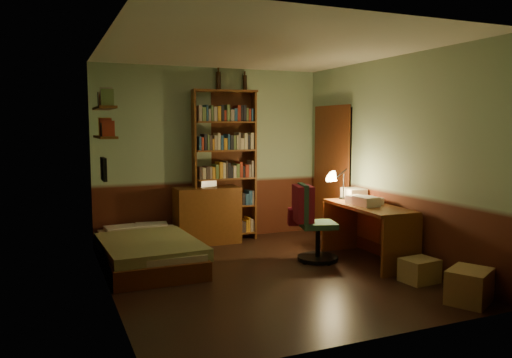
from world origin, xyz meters
name	(u,v)px	position (x,y,z in m)	size (l,w,h in m)	color
floor	(264,275)	(0.00, 0.00, -0.01)	(3.50, 4.00, 0.02)	black
ceiling	(265,48)	(0.00, 0.00, 2.61)	(3.50, 4.00, 0.02)	silver
wall_back	(211,155)	(0.00, 2.01, 1.30)	(3.50, 0.02, 2.60)	#8CA986
wall_left	(106,169)	(-1.76, 0.00, 1.30)	(0.02, 4.00, 2.60)	#8CA986
wall_right	(389,160)	(1.76, 0.00, 1.30)	(0.02, 4.00, 2.60)	#8CA986
wall_front	(369,182)	(0.00, -2.01, 1.30)	(3.50, 0.02, 2.60)	#8CA986
doorway	(333,174)	(1.72, 1.30, 1.00)	(0.06, 0.90, 2.00)	black
door_trim	(331,174)	(1.69, 1.30, 1.00)	(0.02, 0.98, 2.08)	#4A210E
bed	(147,241)	(-1.19, 0.97, 0.29)	(1.05, 1.97, 0.59)	#627647
dresser	(207,215)	(-0.15, 1.76, 0.42)	(0.94, 0.47, 0.84)	#5F3314
mini_stereo	(205,181)	(-0.13, 1.89, 0.91)	(0.27, 0.21, 0.15)	#B2B2B7
bookshelf	(225,166)	(0.16, 1.85, 1.13)	(0.97, 0.30, 2.26)	#5F3314
bottle_left	(218,81)	(0.11, 1.96, 2.40)	(0.07, 0.07, 0.27)	black
bottle_right	(245,83)	(0.54, 1.96, 2.38)	(0.06, 0.06, 0.24)	black
desk	(368,233)	(1.44, -0.02, 0.37)	(0.57, 1.37, 0.73)	#5F3314
paper_stack	(354,193)	(1.62, 0.58, 0.80)	(0.25, 0.34, 0.14)	silver
desk_lamp	(344,180)	(1.44, 0.57, 0.99)	(0.16, 0.16, 0.52)	black
office_chair	(318,221)	(0.87, 0.27, 0.51)	(0.51, 0.45, 1.03)	#2C4F39
red_jacket	(308,165)	(0.62, 0.07, 1.26)	(0.21, 0.39, 0.46)	maroon
wall_shelf_lower	(105,137)	(-1.64, 1.10, 1.60)	(0.20, 0.90, 0.03)	#5F3314
wall_shelf_upper	(104,108)	(-1.64, 1.10, 1.95)	(0.20, 0.90, 0.03)	#5F3314
framed_picture	(104,169)	(-1.72, 0.60, 1.25)	(0.04, 0.32, 0.26)	black
cardboard_box_a	(469,286)	(1.47, -1.66, 0.17)	(0.45, 0.36, 0.34)	#A08750
cardboard_box_b	(419,270)	(1.47, -0.95, 0.13)	(0.37, 0.31, 0.26)	#A08750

